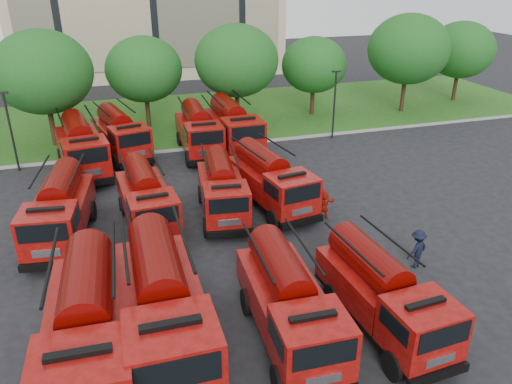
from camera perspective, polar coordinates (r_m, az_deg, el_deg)
The scene contains 26 objects.
ground at distance 20.24m, azimuth -1.50°, elevation -12.08°, with size 140.00×140.00×0.00m, color black.
lawn at distance 43.55m, azimuth -11.07°, elevation 8.15°, with size 70.00×16.00×0.12m, color #194B14.
curb at distance 35.89m, azimuth -9.44°, elevation 4.73°, with size 70.00×0.30×0.14m, color gray.
tree_2 at distance 37.91m, azimuth -23.18°, elevation 12.49°, with size 6.72×6.72×8.22m.
tree_3 at distance 40.46m, azimuth -12.69°, elevation 13.52°, with size 5.88×5.88×7.19m.
tree_4 at distance 40.10m, azimuth -2.23°, elevation 14.76°, with size 6.55×6.55×8.01m.
tree_5 at distance 43.50m, azimuth 6.64°, elevation 14.23°, with size 5.46×5.46×6.68m.
tree_6 at distance 45.85m, azimuth 17.04°, elevation 15.34°, with size 6.89×6.89×8.42m.
tree_7 at distance 51.67m, azimuth 22.40°, elevation 14.79°, with size 6.05×6.05×7.39m.
lamp_post_0 at distance 34.56m, azimuth -26.28°, elevation 6.65°, with size 0.60×0.25×5.11m.
lamp_post_1 at distance 37.81m, azimuth 8.97°, elevation 10.27°, with size 0.60×0.25×5.11m.
fire_truck_0 at distance 16.94m, azimuth -18.56°, elevation -14.57°, with size 3.09×7.75×3.47m.
fire_truck_1 at distance 17.23m, azimuth -10.63°, elevation -12.66°, with size 2.96×7.83×3.54m.
fire_truck_2 at distance 17.57m, azimuth 3.76°, elevation -12.45°, with size 2.67×6.72×3.01m.
fire_truck_3 at distance 18.60m, azimuth 14.26°, elevation -11.12°, with size 2.68×6.52×2.91m.
fire_truck_4 at distance 25.26m, azimuth -21.50°, elevation -1.87°, with size 3.25×7.05×3.09m.
fire_truck_5 at distance 25.36m, azimuth -12.43°, elevation -0.73°, with size 2.70×6.57×2.93m.
fire_truck_6 at distance 25.97m, azimuth -3.90°, elevation 0.38°, with size 3.01×6.57×2.88m.
fire_truck_7 at distance 26.76m, azimuth 1.66°, elevation 1.40°, with size 3.34×7.01×3.06m.
fire_truck_8 at distance 33.14m, azimuth -19.34°, elevation 4.90°, with size 3.47×7.58×3.33m.
fire_truck_9 at distance 35.33m, azimuth -15.23°, elevation 6.42°, with size 3.79×7.16×3.10m.
fire_truck_10 at distance 34.89m, azimuth -6.59°, elevation 6.98°, with size 2.75×7.06×3.18m.
fire_truck_11 at distance 35.33m, azimuth -2.67°, elevation 7.52°, with size 2.87×7.51×3.39m.
firefighter_3 at distance 23.21m, azimuth 17.67°, elevation -8.09°, with size 1.15×0.59×1.78m, color black.
firefighter_4 at distance 19.92m, azimuth -9.72°, elevation -13.18°, with size 0.93×0.61×1.91m, color black.
firefighter_5 at distance 26.29m, azimuth 7.65°, elevation -2.99°, with size 1.48×0.64×1.60m, color #AF170D.
Camera 1 is at (-4.34, -15.63, 12.11)m, focal length 35.00 mm.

